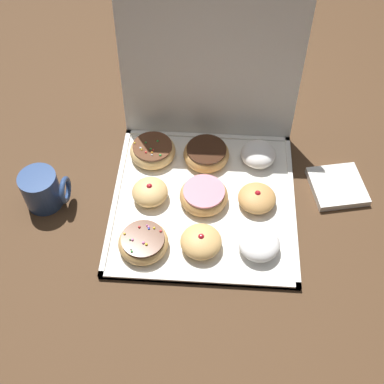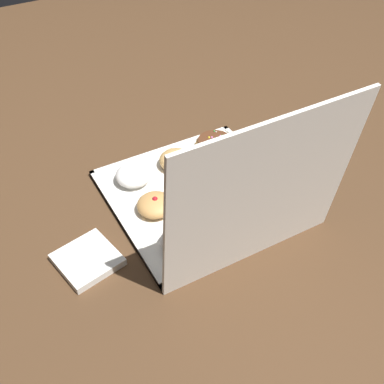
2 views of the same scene
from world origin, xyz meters
name	(u,v)px [view 1 (image 1 of 2)]	position (x,y,z in m)	size (l,w,h in m)	color
ground_plane	(204,203)	(0.00, 0.00, 0.00)	(3.00, 3.00, 0.00)	#4C331E
donut_box	(204,202)	(0.00, 0.00, 0.01)	(0.43, 0.43, 0.01)	white
box_lid_open	(210,72)	(0.00, 0.24, 0.20)	(0.43, 0.39, 0.01)	white
sprinkle_donut_0	(143,242)	(-0.13, -0.13, 0.03)	(0.11, 0.11, 0.04)	tan
jelly_filled_donut_1	(201,241)	(0.00, -0.13, 0.03)	(0.09, 0.09, 0.05)	tan
powdered_filled_donut_2	(259,244)	(0.13, -0.12, 0.03)	(0.09, 0.09, 0.04)	white
jelly_filled_donut_3	(150,193)	(-0.13, 0.00, 0.03)	(0.08, 0.08, 0.05)	#E5B770
pink_frosted_donut_4	(202,196)	(0.00, 0.00, 0.03)	(0.11, 0.11, 0.04)	tan
jelly_filled_donut_5	(257,197)	(0.12, 0.00, 0.03)	(0.09, 0.09, 0.04)	tan
sprinkle_donut_6	(153,150)	(-0.13, 0.13, 0.03)	(0.11, 0.11, 0.04)	#E5B770
chocolate_frosted_donut_7	(207,154)	(0.00, 0.13, 0.03)	(0.12, 0.12, 0.04)	tan
powdered_filled_donut_8	(258,154)	(0.13, 0.13, 0.03)	(0.09, 0.09, 0.05)	white
coffee_mug	(43,189)	(-0.37, -0.02, 0.05)	(0.11, 0.09, 0.09)	navy
napkin_stack	(337,186)	(0.32, 0.06, 0.01)	(0.12, 0.12, 0.02)	white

